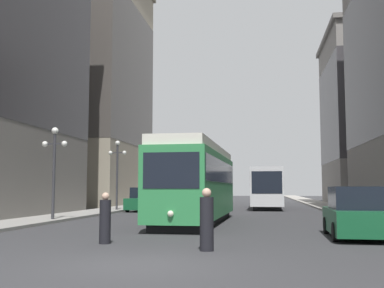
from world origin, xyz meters
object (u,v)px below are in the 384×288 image
Objects in this scene: parked_car_left_mid at (144,200)px; lamp_post_left_far at (117,164)px; transit_bus at (267,186)px; parked_car_right_far at (355,214)px; streetcar at (197,182)px; parked_car_left_near at (163,198)px; pedestrian_crossing_near at (105,220)px; lamp_post_left_near at (54,158)px; pedestrian_crossing_far at (207,221)px.

parked_car_left_mid is 0.85× the size of lamp_post_left_far.
parked_car_right_far is at bearing -83.10° from transit_bus.
lamp_post_left_far reaches higher than parked_car_left_mid.
streetcar is 12.83m from parked_car_left_mid.
parked_car_left_near is (-9.41, -0.00, -1.10)m from transit_bus.
parked_car_left_mid reaches higher than pedestrian_crossing_near.
lamp_post_left_near reaches higher than parked_car_left_mid.
parked_car_right_far is (12.27, -17.71, 0.00)m from parked_car_left_mid.
streetcar is 10.70m from pedestrian_crossing_far.
transit_bus is 22.11m from lamp_post_left_near.
lamp_post_left_near is (-7.62, -0.37, 1.28)m from streetcar.
transit_bus is 11.87m from parked_car_left_mid.
pedestrian_crossing_far is 0.36× the size of lamp_post_left_near.
lamp_post_left_near reaches higher than parked_car_left_near.
pedestrian_crossing_near is at bearing -98.97° from streetcar.
parked_car_left_near is 7.16m from parked_car_left_mid.
pedestrian_crossing_near is at bearing 21.45° from parked_car_right_far.
streetcar is at bearing -71.42° from parked_car_left_near.
lamp_post_left_near reaches higher than pedestrian_crossing_far.
parked_car_right_far is (2.87, -24.86, -1.10)m from transit_bus.
parked_car_left_mid is 2.73× the size of pedestrian_crossing_near.
parked_car_right_far is (12.27, -24.86, -0.00)m from parked_car_left_near.
lamp_post_left_far reaches higher than parked_car_left_near.
streetcar reaches higher than parked_car_left_near.
transit_bus is at bearing 39.84° from parked_car_left_mid.
streetcar is at bearing -100.91° from transit_bus.
pedestrian_crossing_near is 11.01m from lamp_post_left_near.
transit_bus is 2.58× the size of lamp_post_left_near.
transit_bus is 28.38m from pedestrian_crossing_near.
lamp_post_left_far is at bearing 66.65° from pedestrian_crossing_far.
pedestrian_crossing_near is at bearing 113.09° from pedestrian_crossing_far.
transit_bus is at bearing 80.08° from streetcar.
lamp_post_left_near is (-5.94, 8.89, 2.62)m from pedestrian_crossing_near.
pedestrian_crossing_far is (3.41, -1.21, 0.07)m from pedestrian_crossing_near.
parked_car_left_near is at bearing -62.16° from parked_car_right_far.
streetcar is 7.17× the size of pedestrian_crossing_far.
lamp_post_left_near is at bearing 85.45° from pedestrian_crossing_far.
parked_car_right_far is at bearing -42.50° from streetcar.
parked_car_left_near is 1.08× the size of parked_car_right_far.
parked_car_left_mid reaches higher than pedestrian_crossing_far.
streetcar is at bearing -60.83° from parked_car_left_mid.
lamp_post_left_near reaches higher than streetcar.
streetcar is 13.10m from lamp_post_left_far.
pedestrian_crossing_near is at bearing -56.27° from lamp_post_left_near.
lamp_post_left_far is at bearing -48.34° from parked_car_right_far.
pedestrian_crossing_far is 23.18m from lamp_post_left_far.
lamp_post_left_near is at bearing -96.59° from parked_car_left_mid.
lamp_post_left_far is at bearing -152.80° from parked_car_left_mid.
parked_car_left_mid is at bearing -53.71° from parked_car_right_far.
pedestrian_crossing_near is 0.33× the size of lamp_post_left_near.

